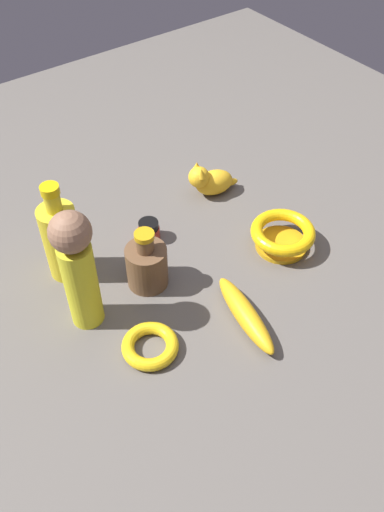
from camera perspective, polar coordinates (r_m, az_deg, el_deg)
name	(u,v)px	position (r m, az deg, el deg)	size (l,w,h in m)	color
ground	(192,281)	(1.10, 0.00, -2.67)	(2.00, 2.00, 0.00)	#5B5651
banana	(245,314)	(1.03, 5.63, -6.11)	(0.20, 0.04, 0.04)	gold
cat_figurine	(210,180)	(1.28, 1.90, 7.95)	(0.12, 0.08, 0.09)	yellow
nail_polish_jar	(147,231)	(1.18, -4.71, 2.61)	(0.05, 0.05, 0.05)	#B83224
bottle_tall	(62,239)	(1.09, -13.54, 1.71)	(0.07, 0.07, 0.22)	gold
person_figure_adult	(78,267)	(0.96, -11.92, -1.17)	(0.09, 0.09, 0.26)	yellow
bangle	(150,346)	(0.99, -4.42, -9.40)	(0.10, 0.10, 0.02)	yellow
bowl	(283,235)	(1.16, 9.49, 2.22)	(0.14, 0.14, 0.05)	gold
bottle_short	(147,264)	(1.07, -4.78, -0.88)	(0.08, 0.08, 0.13)	brown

